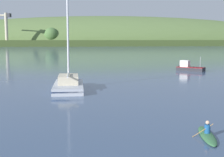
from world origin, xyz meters
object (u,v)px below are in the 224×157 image
(dockside_crane, at_px, (6,30))
(canoe_with_paddler, at_px, (207,135))
(fishing_boat_moored, at_px, (188,68))
(sailboat_midwater_white, at_px, (69,87))

(dockside_crane, relative_size, canoe_with_paddler, 6.11)
(fishing_boat_moored, bearing_deg, dockside_crane, -29.24)
(dockside_crane, xyz_separation_m, sailboat_midwater_white, (29.75, -191.29, -10.84))
(sailboat_midwater_white, relative_size, fishing_boat_moored, 2.88)
(sailboat_midwater_white, bearing_deg, fishing_boat_moored, -48.24)
(dockside_crane, bearing_deg, canoe_with_paddler, 118.43)
(dockside_crane, bearing_deg, sailboat_midwater_white, 117.51)
(dockside_crane, height_order, sailboat_midwater_white, dockside_crane)
(canoe_with_paddler, bearing_deg, sailboat_midwater_white, -144.62)
(sailboat_midwater_white, bearing_deg, dockside_crane, 13.76)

